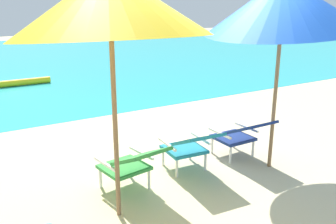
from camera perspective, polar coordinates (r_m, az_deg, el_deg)
The scene contains 8 objects.
ground_plane at distance 8.62m, azimuth -13.12°, elevation 1.38°, with size 40.00×40.00×0.00m, color beige.
ocean_band at distance 16.10m, azimuth -22.08°, elevation 7.58°, with size 40.00×18.00×0.01m, color #28B2B7.
swim_buoy at distance 10.97m, azimuth -22.10°, elevation 4.34°, with size 0.18×0.18×1.60m, color yellow.
lounge_chair_left at distance 4.35m, azimuth -5.68°, elevation -7.90°, with size 0.66×0.94×0.68m.
lounge_chair_center at distance 4.85m, azimuth 3.53°, elevation -5.20°, with size 0.61×0.92×0.68m.
lounge_chair_right at distance 5.38m, azimuth 11.43°, elevation -3.29°, with size 0.55×0.88×0.68m.
beach_umbrella_left at distance 3.52m, azimuth -9.11°, elevation 16.40°, with size 1.93×1.98×2.60m.
beach_umbrella_right at distance 4.91m, azimuth 17.60°, elevation 15.79°, with size 2.18×2.13×2.61m.
Camera 1 is at (-2.52, -3.94, 2.21)m, focal length 38.84 mm.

